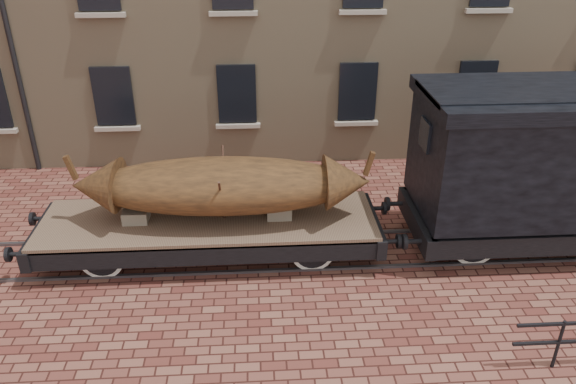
{
  "coord_description": "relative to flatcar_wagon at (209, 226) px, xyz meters",
  "views": [
    {
      "loc": [
        -2.0,
        -10.69,
        7.15
      ],
      "look_at": [
        -1.3,
        0.5,
        1.3
      ],
      "focal_mm": 35.0,
      "sensor_mm": 36.0,
      "label": 1
    }
  ],
  "objects": [
    {
      "name": "ground",
      "position": [
        3.08,
        0.0,
        -0.77
      ],
      "size": [
        90.0,
        90.0,
        0.0
      ],
      "primitive_type": "plane",
      "color": "#5D2922"
    },
    {
      "name": "rail_track",
      "position": [
        3.08,
        0.0,
        -0.74
      ],
      "size": [
        30.0,
        1.52,
        0.06
      ],
      "color": "#59595E",
      "rests_on": "ground"
    },
    {
      "name": "flatcar_wagon",
      "position": [
        0.0,
        0.0,
        0.0
      ],
      "size": [
        8.21,
        2.23,
        1.24
      ],
      "color": "brown",
      "rests_on": "ground"
    },
    {
      "name": "iron_boat",
      "position": [
        0.34,
        0.0,
        1.0
      ],
      "size": [
        6.44,
        1.91,
        1.55
      ],
      "color": "brown",
      "rests_on": "flatcar_wagon"
    },
    {
      "name": "goods_van",
      "position": [
        7.76,
        0.0,
        1.59
      ],
      "size": [
        7.28,
        2.65,
        3.76
      ],
      "color": "black",
      "rests_on": "ground"
    }
  ]
}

